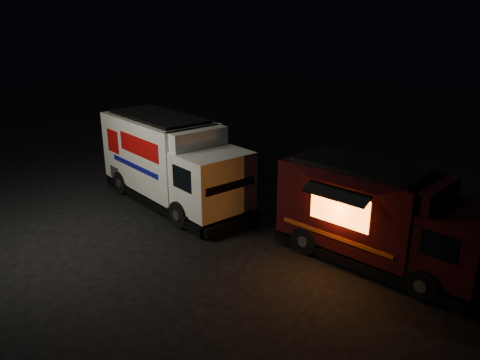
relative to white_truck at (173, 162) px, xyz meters
name	(u,v)px	position (x,y,z in m)	size (l,w,h in m)	color
ground	(196,235)	(2.63, -1.53, -1.62)	(80.00, 80.00, 0.00)	black
white_truck	(173,162)	(0.00, 0.00, 0.00)	(7.14, 2.44, 3.24)	white
red_truck	(382,217)	(7.90, 0.59, -0.21)	(6.07, 2.23, 2.82)	#390A12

